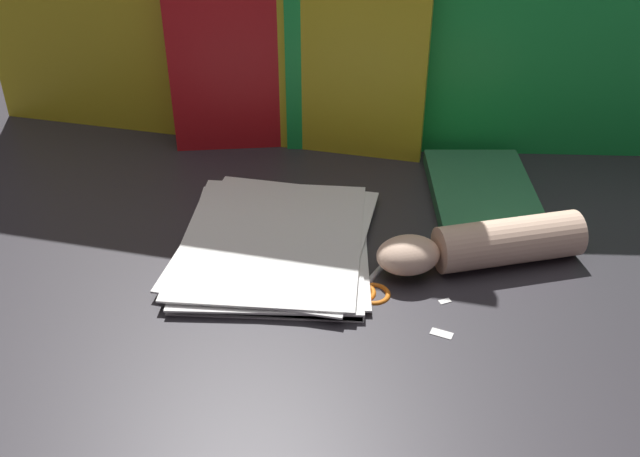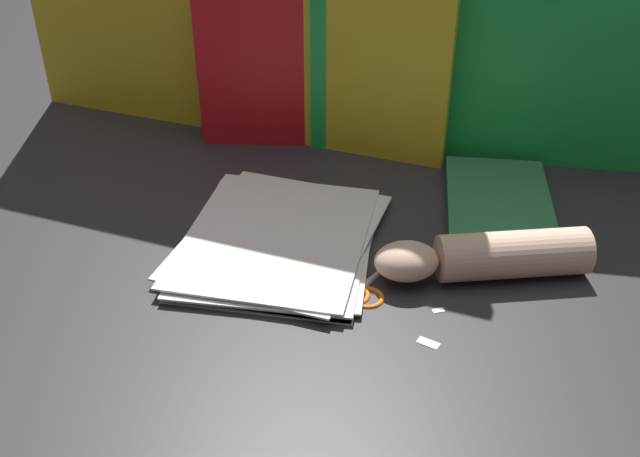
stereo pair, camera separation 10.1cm
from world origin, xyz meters
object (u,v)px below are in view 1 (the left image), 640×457
(paper_stack, at_px, (276,243))
(hand_forearm, at_px, (484,245))
(book_closed, at_px, (484,197))
(scissors, at_px, (369,277))

(paper_stack, bearing_deg, hand_forearm, -1.53)
(book_closed, distance_m, scissors, 0.27)
(paper_stack, distance_m, book_closed, 0.34)
(book_closed, relative_size, hand_forearm, 0.98)
(hand_forearm, bearing_deg, scissors, -160.95)
(scissors, relative_size, hand_forearm, 0.56)
(paper_stack, xyz_separation_m, book_closed, (0.31, 0.15, 0.00))
(paper_stack, distance_m, hand_forearm, 0.29)
(book_closed, bearing_deg, scissors, -128.01)
(hand_forearm, bearing_deg, paper_stack, 178.47)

